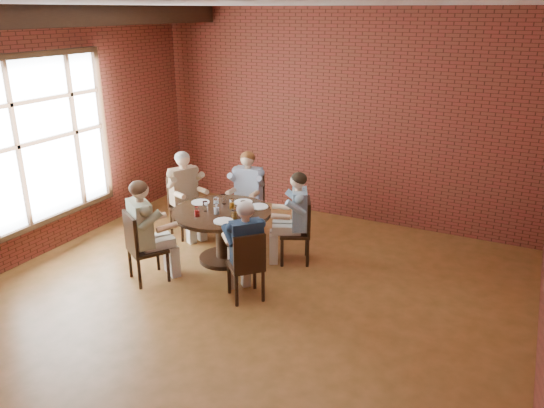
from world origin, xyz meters
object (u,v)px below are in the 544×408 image
at_px(chair_a, 301,228).
at_px(diner_a, 295,218).
at_px(chair_e, 247,264).
at_px(diner_e, 245,251).
at_px(chair_d, 140,245).
at_px(diner_d, 146,231).
at_px(chair_b, 249,202).
at_px(dining_table, 222,226).
at_px(diner_c, 186,195).
at_px(chair_c, 184,203).
at_px(diner_b, 247,194).
at_px(smartphone, 223,222).

bearing_deg(chair_a, diner_a, -90.00).
bearing_deg(chair_e, diner_e, -90.00).
xyz_separation_m(chair_d, diner_d, (0.05, 0.08, 0.17)).
height_order(chair_b, chair_d, chair_d).
bearing_deg(chair_b, dining_table, -90.00).
distance_m(chair_d, diner_e, 1.43).
relative_size(diner_c, diner_d, 0.98).
distance_m(diner_d, diner_e, 1.37).
bearing_deg(chair_c, diner_e, -97.48).
bearing_deg(dining_table, chair_e, -43.38).
distance_m(chair_d, diner_d, 0.19).
xyz_separation_m(dining_table, diner_d, (-0.57, -0.92, 0.15)).
xyz_separation_m(dining_table, diner_e, (0.80, -0.75, 0.10)).
relative_size(chair_d, diner_e, 0.75).
bearing_deg(diner_c, chair_c, 90.00).
bearing_deg(diner_a, diner_d, -72.88).
bearing_deg(chair_a, chair_e, -31.37).
distance_m(diner_b, chair_e, 2.03).
xyz_separation_m(chair_a, diner_c, (-1.96, 0.05, 0.17)).
bearing_deg(dining_table, diner_d, -121.56).
relative_size(diner_d, smartphone, 9.81).
bearing_deg(diner_e, diner_b, -108.00).
xyz_separation_m(diner_a, smartphone, (-0.67, -0.79, 0.10)).
distance_m(chair_e, smartphone, 0.80).
bearing_deg(chair_d, diner_e, -138.57).
bearing_deg(smartphone, diner_a, 60.52).
bearing_deg(chair_c, diner_c, -90.00).
bearing_deg(diner_e, chair_d, -36.74).
height_order(chair_a, chair_c, chair_c).
height_order(chair_b, chair_e, chair_b).
height_order(chair_a, diner_a, diner_a).
relative_size(diner_b, chair_c, 1.41).
height_order(diner_c, diner_d, diner_d).
relative_size(dining_table, chair_a, 1.48).
bearing_deg(diner_e, diner_c, -82.18).
bearing_deg(chair_a, smartphone, -67.30).
bearing_deg(diner_a, chair_d, -72.20).
bearing_deg(chair_a, diner_e, -34.18).
bearing_deg(smartphone, diner_b, 116.83).
xyz_separation_m(diner_c, chair_d, (0.36, -1.51, -0.15)).
bearing_deg(diner_b, chair_c, -164.06).
bearing_deg(chair_d, diner_b, -72.00).
bearing_deg(diner_d, diner_b, -71.17).
height_order(dining_table, diner_a, diner_a).
height_order(diner_b, smartphone, diner_b).
bearing_deg(diner_b, chair_e, -68.99).
distance_m(chair_b, diner_c, 0.99).
bearing_deg(diner_b, chair_d, -111.82).
relative_size(diner_c, chair_e, 1.49).
distance_m(chair_b, chair_c, 1.02).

